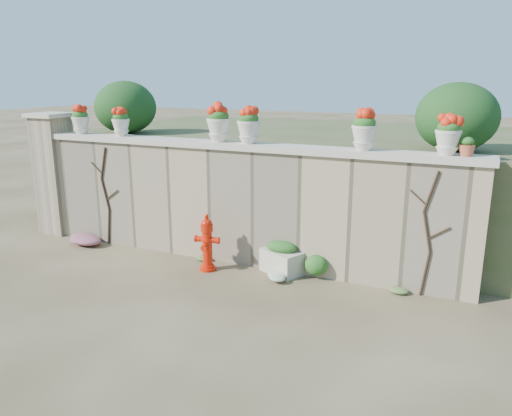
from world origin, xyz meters
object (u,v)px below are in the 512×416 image
at_px(urn_pot_0, 81,120).
at_px(terracotta_pot, 467,148).
at_px(fire_hydrant, 207,242).
at_px(planter_box, 281,258).

height_order(urn_pot_0, terracotta_pot, urn_pot_0).
bearing_deg(urn_pot_0, terracotta_pot, 0.00).
bearing_deg(terracotta_pot, urn_pot_0, 180.00).
height_order(fire_hydrant, planter_box, fire_hydrant).
relative_size(fire_hydrant, urn_pot_0, 1.83).
xyz_separation_m(fire_hydrant, urn_pot_0, (-3.13, 0.64, 1.87)).
bearing_deg(urn_pot_0, fire_hydrant, -11.58).
distance_m(fire_hydrant, urn_pot_0, 3.70).
relative_size(fire_hydrant, planter_box, 1.26).
relative_size(urn_pot_0, terracotta_pot, 2.05).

